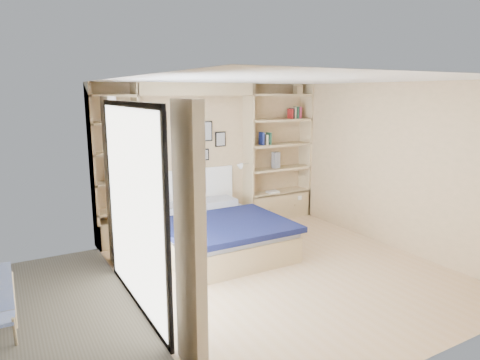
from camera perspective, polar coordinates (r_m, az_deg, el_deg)
ground at (r=5.91m, az=5.68°, el=-11.86°), size 4.50×4.50×0.00m
room_shell at (r=6.67m, az=-4.45°, el=0.57°), size 4.50×4.50×4.50m
bed at (r=6.51m, az=-3.40°, el=-6.95°), size 1.78×2.20×1.07m
photo_gallery at (r=7.20m, az=-7.41°, el=5.57°), size 1.48×0.02×0.82m
reading_lamps at (r=7.12m, az=-5.49°, el=1.46°), size 1.92×0.12×0.15m
shelf_decor at (r=7.79m, az=3.86°, el=6.73°), size 3.60×0.23×2.03m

